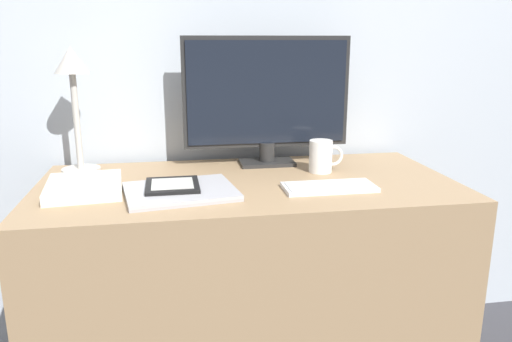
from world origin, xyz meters
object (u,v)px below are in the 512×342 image
object	(u,v)px
keyboard	(329,187)
ereader	(172,185)
notebook	(84,187)
coffee_mug	(322,156)
monitor	(267,98)
laptop	(180,191)
desk_lamp	(74,92)

from	to	relation	value
keyboard	ereader	size ratio (longest dim) A/B	1.63
notebook	coffee_mug	size ratio (longest dim) A/B	2.32
keyboard	coffee_mug	size ratio (longest dim) A/B	2.34
monitor	laptop	xyz separation A→B (m)	(-0.30, -0.30, -0.22)
desk_lamp	keyboard	bearing A→B (deg)	-21.77
ereader	notebook	distance (m)	0.25
keyboard	notebook	world-z (taller)	notebook
keyboard	notebook	distance (m)	0.69
desk_lamp	notebook	world-z (taller)	desk_lamp
keyboard	desk_lamp	bearing A→B (deg)	158.23
coffee_mug	ereader	bearing A→B (deg)	-162.71
monitor	desk_lamp	distance (m)	0.61
laptop	coffee_mug	bearing A→B (deg)	20.41
monitor	coffee_mug	bearing A→B (deg)	-40.21
laptop	desk_lamp	xyz separation A→B (m)	(-0.30, 0.27, 0.25)
desk_lamp	notebook	size ratio (longest dim) A/B	1.52
monitor	desk_lamp	world-z (taller)	monitor
desk_lamp	notebook	xyz separation A→B (m)	(0.04, -0.20, -0.25)
monitor	keyboard	xyz separation A→B (m)	(0.12, -0.32, -0.22)
ereader	desk_lamp	world-z (taller)	desk_lamp
keyboard	desk_lamp	distance (m)	0.82
notebook	coffee_mug	world-z (taller)	coffee_mug
laptop	ereader	xyz separation A→B (m)	(-0.02, 0.02, 0.01)
laptop	desk_lamp	world-z (taller)	desk_lamp
laptop	ereader	distance (m)	0.03
keyboard	ereader	world-z (taller)	ereader
monitor	desk_lamp	size ratio (longest dim) A/B	1.41
laptop	coffee_mug	distance (m)	0.49
coffee_mug	monitor	bearing A→B (deg)	139.79
ereader	coffee_mug	xyz separation A→B (m)	(0.47, 0.15, 0.03)
monitor	laptop	world-z (taller)	monitor
desk_lamp	notebook	bearing A→B (deg)	-78.40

